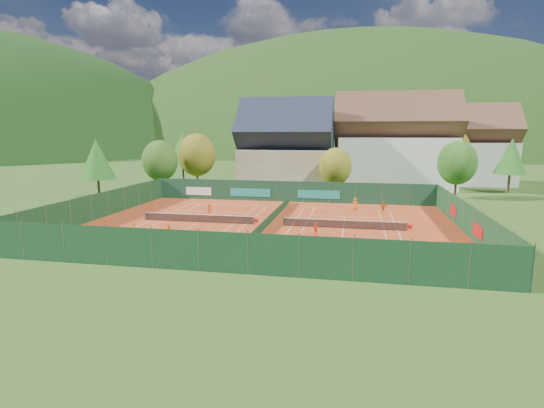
{
  "coord_description": "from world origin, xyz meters",
  "views": [
    {
      "loc": [
        9.01,
        -43.82,
        9.89
      ],
      "look_at": [
        0.0,
        2.0,
        2.0
      ],
      "focal_mm": 28.0,
      "sensor_mm": 36.0,
      "label": 1
    }
  ],
  "objects": [
    {
      "name": "ground",
      "position": [
        0.0,
        0.0,
        -0.02
      ],
      "size": [
        600.0,
        600.0,
        0.0
      ],
      "primitive_type": "plane",
      "color": "#2B4D18",
      "rests_on": "ground"
    },
    {
      "name": "clay_pad",
      "position": [
        0.0,
        0.0,
        0.01
      ],
      "size": [
        40.0,
        32.0,
        0.01
      ],
      "primitive_type": "cube",
      "color": "#A93A18",
      "rests_on": "ground"
    },
    {
      "name": "court_markings_left",
      "position": [
        -8.0,
        0.0,
        0.01
      ],
      "size": [
        11.03,
        23.83,
        0.0
      ],
      "color": "white",
      "rests_on": "ground"
    },
    {
      "name": "court_markings_right",
      "position": [
        8.0,
        0.0,
        0.01
      ],
      "size": [
        11.03,
        23.83,
        0.0
      ],
      "color": "white",
      "rests_on": "ground"
    },
    {
      "name": "tennis_net_left",
      "position": [
        -7.85,
        0.0,
        0.51
      ],
      "size": [
        13.3,
        0.1,
        1.02
      ],
      "color": "#59595B",
      "rests_on": "ground"
    },
    {
      "name": "tennis_net_right",
      "position": [
        8.15,
        0.0,
        0.51
      ],
      "size": [
        13.3,
        0.1,
        1.02
      ],
      "color": "#59595B",
      "rests_on": "ground"
    },
    {
      "name": "court_divider",
      "position": [
        0.0,
        0.0,
        0.5
      ],
      "size": [
        0.03,
        28.8,
        1.0
      ],
      "color": "#123319",
      "rests_on": "ground"
    },
    {
      "name": "fence_north",
      "position": [
        -0.46,
        15.99,
        1.47
      ],
      "size": [
        40.0,
        0.1,
        3.0
      ],
      "color": "#143722",
      "rests_on": "ground"
    },
    {
      "name": "fence_south",
      "position": [
        0.0,
        -16.0,
        1.5
      ],
      "size": [
        40.0,
        0.04,
        3.0
      ],
      "color": "#12341B",
      "rests_on": "ground"
    },
    {
      "name": "fence_west",
      "position": [
        -20.0,
        0.0,
        1.5
      ],
      "size": [
        0.04,
        32.0,
        3.0
      ],
      "color": "#13361A",
      "rests_on": "ground"
    },
    {
      "name": "fence_east",
      "position": [
        20.0,
        0.05,
        1.48
      ],
      "size": [
        0.09,
        32.0,
        3.0
      ],
      "color": "#153B1D",
      "rests_on": "ground"
    },
    {
      "name": "chalet",
      "position": [
        -3.0,
        30.0,
        6.62
      ],
      "size": [
        16.2,
        12.0,
        16.0
      ],
      "color": "tan",
      "rests_on": "ground"
    },
    {
      "name": "hotel_block_a",
      "position": [
        16.0,
        36.0,
        7.38
      ],
      "size": [
        21.6,
        11.0,
        17.25
      ],
      "color": "silver",
      "rests_on": "ground"
    },
    {
      "name": "hotel_block_b",
      "position": [
        30.0,
        44.0,
        6.62
      ],
      "size": [
        17.28,
        10.0,
        15.5
      ],
      "color": "silver",
      "rests_on": "ground"
    },
    {
      "name": "tree_west_front",
      "position": [
        -22.0,
        20.0,
        5.39
      ],
      "size": [
        5.72,
        5.72,
        8.69
      ],
      "color": "#483319",
      "rests_on": "ground"
    },
    {
      "name": "tree_west_mid",
      "position": [
        -18.0,
        26.0,
        6.07
      ],
      "size": [
        6.44,
        6.44,
        9.78
      ],
      "color": "#4E321B",
      "rests_on": "ground"
    },
    {
      "name": "tree_west_back",
      "position": [
        -24.0,
        34.0,
        6.74
      ],
      "size": [
        5.6,
        5.6,
        10.0
      ],
      "color": "#432B18",
      "rests_on": "ground"
    },
    {
      "name": "tree_center",
      "position": [
        6.0,
        22.0,
        4.72
      ],
      "size": [
        5.01,
        5.01,
        7.6
      ],
      "color": "#4E361B",
      "rests_on": "ground"
    },
    {
      "name": "tree_east_front",
      "position": [
        24.0,
        24.0,
        5.39
      ],
      "size": [
        5.72,
        5.72,
        8.69
      ],
      "color": "#463019",
      "rests_on": "ground"
    },
    {
      "name": "tree_east_mid",
      "position": [
        34.0,
        32.0,
        6.06
      ],
      "size": [
        5.04,
        5.04,
        9.0
      ],
      "color": "#422F17",
      "rests_on": "ground"
    },
    {
      "name": "tree_west_side",
      "position": [
        -28.0,
        12.0,
        6.06
      ],
      "size": [
        5.04,
        5.04,
        9.0
      ],
      "color": "#4C311B",
      "rests_on": "ground"
    },
    {
      "name": "tree_east_back",
      "position": [
        26.0,
        40.0,
        6.74
      ],
      "size": [
        7.15,
        7.15,
        10.86
      ],
      "color": "#442E18",
      "rests_on": "ground"
    },
    {
      "name": "mountain_backdrop",
      "position": [
        28.54,
        233.48,
        -39.64
      ],
      "size": [
        820.0,
        530.0,
        242.0
      ],
      "color": "black",
      "rests_on": "ground"
    },
    {
      "name": "ball_hopper",
      "position": [
        11.97,
        -11.59,
        0.56
      ],
      "size": [
        0.34,
        0.34,
        0.8
      ],
      "color": "slate",
      "rests_on": "ground"
    },
    {
      "name": "loose_ball_0",
      "position": [
        -11.78,
        -7.9,
        0.03
      ],
      "size": [
        0.07,
        0.07,
        0.07
      ],
      "primitive_type": "sphere",
      "color": "#CCD833",
      "rests_on": "ground"
    },
    {
      "name": "loose_ball_1",
      "position": [
        3.25,
        -7.7,
        0.03
      ],
      "size": [
        0.07,
        0.07,
        0.07
      ],
      "primitive_type": "sphere",
      "color": "#CCD833",
      "rests_on": "ground"
    },
    {
      "name": "loose_ball_2",
      "position": [
        2.03,
        2.71,
        0.03
      ],
      "size": [
        0.07,
        0.07,
        0.07
      ],
      "primitive_type": "sphere",
      "color": "#CCD833",
      "rests_on": "ground"
    },
    {
      "name": "player_left_near",
      "position": [
        -11.36,
        -8.0,
        0.74
      ],
      "size": [
        0.63,
        0.53,
        1.48
      ],
      "primitive_type": "imported",
      "rotation": [
        0.0,
        0.0,
        0.39
      ],
      "color": "#FC5016",
      "rests_on": "ground"
    },
    {
      "name": "player_left_mid",
      "position": [
        -8.21,
        -7.13,
        0.61
      ],
      "size": [
        0.63,
        0.51,
        1.22
      ],
      "primitive_type": "imported",
      "rotation": [
        0.0,
        0.0,
        0.09
      ],
      "color": "orange",
      "rests_on": "ground"
    },
    {
      "name": "player_left_far",
      "position": [
        -8.03,
        3.79,
        0.72
      ],
      "size": [
        1.02,
        0.73,
        1.44
      ],
      "primitive_type": "imported",
      "rotation": [
        0.0,
        0.0,
        3.37
      ],
      "color": "#CF4112",
      "rests_on": "ground"
    },
    {
      "name": "player_right_near",
      "position": [
        5.43,
        -3.66,
        0.65
      ],
      "size": [
        0.77,
        0.75,
        1.29
      ],
      "primitive_type": "imported",
      "rotation": [
        0.0,
        0.0,
        0.76
      ],
      "color": "#FF5C16",
      "rests_on": "ground"
    },
    {
      "name": "player_right_far_a",
      "position": [
        9.14,
        11.31,
        0.79
      ],
      "size": [
        0.87,
        0.67,
        1.58
      ],
      "primitive_type": "imported",
      "rotation": [
        0.0,
        0.0,
        3.37
      ],
      "color": "orange",
      "rests_on": "ground"
    },
    {
      "name": "player_right_far_b",
      "position": [
        12.63,
        10.34,
        0.67
      ],
      "size": [
        1.24,
        1.03,
        1.34
      ],
      "primitive_type": "imported",
      "rotation": [
        0.0,
        0.0,
        3.75
      ],
      "color": "#CD5E12",
      "rests_on": "ground"
    }
  ]
}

